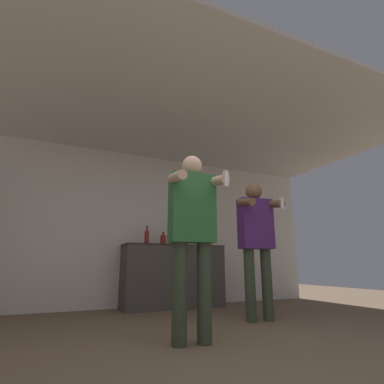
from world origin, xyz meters
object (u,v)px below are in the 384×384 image
bottle_clear_vodka (147,237)px  person_man_side (256,236)px  bottle_brown_liquor (177,237)px  person_woman_foreground (192,228)px  bottle_green_wine (203,238)px  bottle_amber_bourbon (163,239)px

bottle_clear_vodka → person_man_side: person_man_side is taller
bottle_brown_liquor → person_woman_foreground: 2.30m
person_man_side → person_woman_foreground: bearing=-150.8°
bottle_brown_liquor → person_man_side: bearing=-71.8°
bottle_clear_vodka → person_man_side: bearing=-56.2°
bottle_clear_vodka → person_woman_foreground: person_woman_foreground is taller
bottle_brown_liquor → bottle_clear_vodka: 0.52m
bottle_clear_vodka → person_man_side: size_ratio=0.17×
bottle_green_wine → bottle_amber_bourbon: bearing=180.0°
bottle_green_wine → person_woman_foreground: bearing=-118.8°
bottle_clear_vodka → person_woman_foreground: (-0.19, -2.18, -0.11)m
bottle_amber_bourbon → person_woman_foreground: 2.23m
bottle_clear_vodka → bottle_brown_liquor: bearing=0.0°
bottle_brown_liquor → person_woman_foreground: bearing=-107.8°
bottle_clear_vodka → bottle_amber_bourbon: (0.28, 0.00, -0.03)m
bottle_clear_vodka → bottle_green_wine: bottle_green_wine is taller
bottle_green_wine → bottle_clear_vodka: bearing=180.0°
bottle_amber_bourbon → person_man_side: person_man_side is taller
bottle_green_wine → bottle_amber_bourbon: size_ratio=1.45×
bottle_green_wine → person_woman_foreground: (-1.20, -2.18, -0.13)m
bottle_green_wine → bottle_amber_bourbon: (-0.74, 0.00, -0.05)m
bottle_green_wine → person_man_side: (0.00, -1.51, -0.10)m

